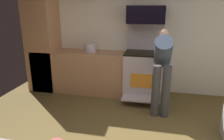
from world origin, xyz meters
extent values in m
cube|color=beige|center=(0.00, 2.34, 1.30)|extent=(5.20, 0.12, 2.60)
cube|color=#B27D55|center=(-0.90, 1.98, 0.45)|extent=(2.40, 0.60, 0.90)
cube|color=#B27D55|center=(-1.90, 1.98, 1.05)|extent=(0.60, 0.60, 2.10)
cube|color=#C0B1B5|center=(0.33, 1.96, 0.46)|extent=(0.76, 0.64, 0.92)
cube|color=black|center=(0.33, 1.96, 0.94)|extent=(0.76, 0.64, 0.03)
cube|color=#C0B1B5|center=(0.33, 2.25, 1.23)|extent=(0.76, 0.06, 0.56)
cube|color=orange|center=(0.33, 1.63, 0.45)|extent=(0.44, 0.01, 0.28)
cube|color=#C0B1B5|center=(0.33, 1.49, 0.14)|extent=(0.72, 0.31, 0.03)
cube|color=black|center=(0.33, 2.06, 1.68)|extent=(0.74, 0.38, 0.34)
cylinder|color=#404040|center=(0.60, 1.16, 0.45)|extent=(0.14, 0.14, 0.91)
cylinder|color=#404040|center=(0.77, 1.16, 0.45)|extent=(0.14, 0.14, 0.91)
cylinder|color=#46536A|center=(0.68, 1.35, 1.11)|extent=(0.30, 0.60, 0.61)
sphere|color=tan|center=(0.68, 1.60, 1.36)|extent=(0.20, 0.20, 0.20)
cylinder|color=#C0B4B9|center=(-0.81, 1.98, 0.99)|extent=(0.26, 0.26, 0.18)
camera|label=1|loc=(0.55, -2.25, 1.84)|focal=33.73mm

